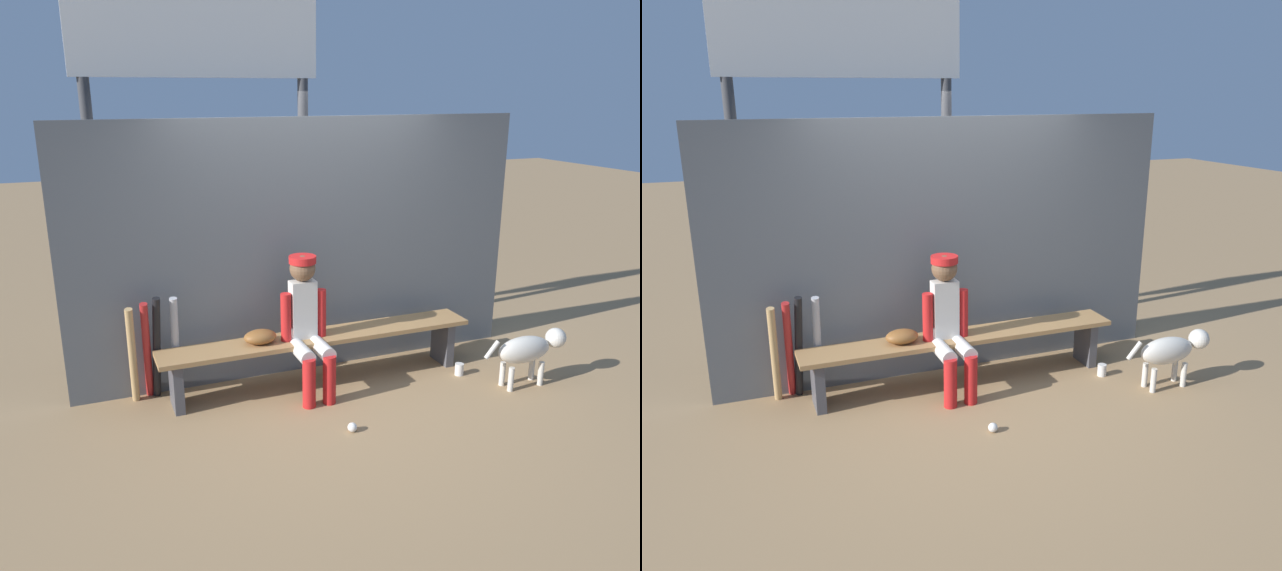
# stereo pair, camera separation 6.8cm
# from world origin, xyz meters

# --- Properties ---
(ground_plane) EXTENTS (30.00, 30.00, 0.00)m
(ground_plane) POSITION_xyz_m (0.00, 0.00, 0.00)
(ground_plane) COLOR #9E7A51
(chainlink_fence) EXTENTS (4.18, 0.03, 2.30)m
(chainlink_fence) POSITION_xyz_m (0.00, 0.36, 1.15)
(chainlink_fence) COLOR #595E63
(chainlink_fence) RESTS_ON ground_plane
(dugout_bench) EXTENTS (2.83, 0.36, 0.46)m
(dugout_bench) POSITION_xyz_m (0.00, 0.00, 0.37)
(dugout_bench) COLOR #AD7F4C
(dugout_bench) RESTS_ON ground_plane
(player_seated) EXTENTS (0.41, 0.55, 1.19)m
(player_seated) POSITION_xyz_m (-0.16, -0.11, 0.65)
(player_seated) COLOR silver
(player_seated) RESTS_ON ground_plane
(baseball_glove) EXTENTS (0.28, 0.20, 0.12)m
(baseball_glove) POSITION_xyz_m (-0.54, 0.00, 0.52)
(baseball_glove) COLOR brown
(baseball_glove) RESTS_ON dugout_bench
(bat_aluminum_silver) EXTENTS (0.06, 0.19, 0.90)m
(bat_aluminum_silver) POSITION_xyz_m (-1.22, 0.22, 0.45)
(bat_aluminum_silver) COLOR #B7B7BC
(bat_aluminum_silver) RESTS_ON ground_plane
(bat_aluminum_black) EXTENTS (0.11, 0.24, 0.93)m
(bat_aluminum_black) POSITION_xyz_m (-1.37, 0.22, 0.46)
(bat_aluminum_black) COLOR black
(bat_aluminum_black) RESTS_ON ground_plane
(bat_aluminum_red) EXTENTS (0.08, 0.28, 0.90)m
(bat_aluminum_red) POSITION_xyz_m (-1.45, 0.23, 0.45)
(bat_aluminum_red) COLOR #B22323
(bat_aluminum_red) RESTS_ON ground_plane
(bat_wood_tan) EXTENTS (0.08, 0.22, 0.87)m
(bat_wood_tan) POSITION_xyz_m (-1.57, 0.20, 0.43)
(bat_wood_tan) COLOR tan
(bat_wood_tan) RESTS_ON ground_plane
(baseball) EXTENTS (0.07, 0.07, 0.07)m
(baseball) POSITION_xyz_m (-0.08, -0.88, 0.04)
(baseball) COLOR white
(baseball) RESTS_ON ground_plane
(cup_on_ground) EXTENTS (0.08, 0.08, 0.11)m
(cup_on_ground) POSITION_xyz_m (1.25, -0.32, 0.06)
(cup_on_ground) COLOR silver
(cup_on_ground) RESTS_ON ground_plane
(cup_on_bench) EXTENTS (0.08, 0.08, 0.11)m
(cup_on_bench) POSITION_xyz_m (-0.26, -0.01, 0.52)
(cup_on_bench) COLOR silver
(cup_on_bench) RESTS_ON dugout_bench
(scoreboard) EXTENTS (2.46, 0.27, 3.84)m
(scoreboard) POSITION_xyz_m (-0.67, 1.06, 2.73)
(scoreboard) COLOR #3F3F42
(scoreboard) RESTS_ON ground_plane
(dog) EXTENTS (0.84, 0.20, 0.49)m
(dog) POSITION_xyz_m (1.70, -0.70, 0.34)
(dog) COLOR beige
(dog) RESTS_ON ground_plane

